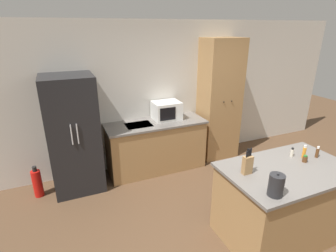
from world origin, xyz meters
name	(u,v)px	position (x,y,z in m)	size (l,w,h in m)	color
ground_plane	(253,230)	(0.00, 0.00, 0.00)	(14.00, 14.00, 0.00)	brown
wall_back	(178,93)	(0.00, 2.33, 1.30)	(7.20, 0.06, 2.60)	beige
refrigerator	(74,135)	(-1.96, 1.95, 0.92)	(0.75, 0.73, 1.84)	black
back_counter	(156,146)	(-0.59, 1.99, 0.46)	(1.77, 0.66, 0.91)	#9E7547
pantry_cabinet	(219,100)	(0.74, 2.04, 1.15)	(0.72, 0.54, 2.30)	#9E7547
kitchen_island	(283,202)	(0.25, -0.16, 0.48)	(1.53, 0.95, 0.95)	#9E7547
microwave	(166,110)	(-0.34, 2.08, 1.07)	(0.48, 0.40, 0.32)	white
knife_block	(247,164)	(-0.28, -0.06, 1.06)	(0.11, 0.06, 0.31)	#9E7547
spice_bottle_tall_dark	(292,152)	(0.51, 0.05, 1.00)	(0.04, 0.04, 0.12)	beige
spice_bottle_short_red	(317,152)	(0.78, -0.10, 1.02)	(0.04, 0.04, 0.15)	#563319
spice_bottle_amber_oil	(304,152)	(0.61, -0.04, 1.03)	(0.04, 0.04, 0.17)	orange
spice_bottle_green_herb	(305,159)	(0.54, -0.12, 0.99)	(0.06, 0.06, 0.09)	#563319
kettle	(276,185)	(-0.29, -0.49, 1.06)	(0.15, 0.15, 0.25)	#232326
fire_extinguisher	(37,183)	(-2.58, 1.91, 0.23)	(0.14, 0.14, 0.51)	red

